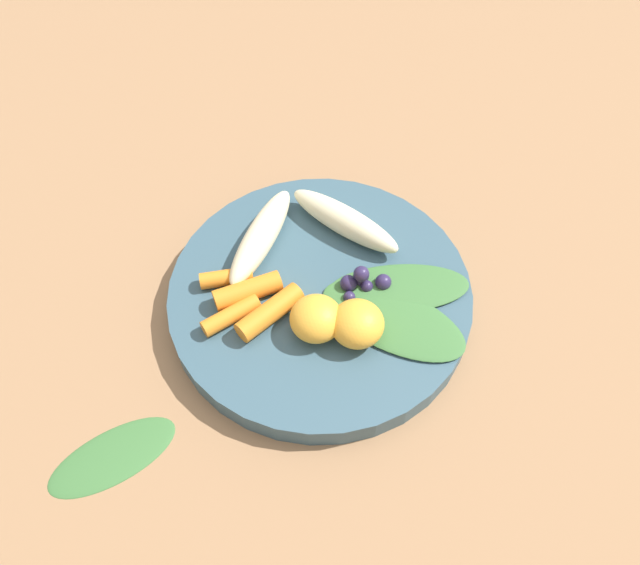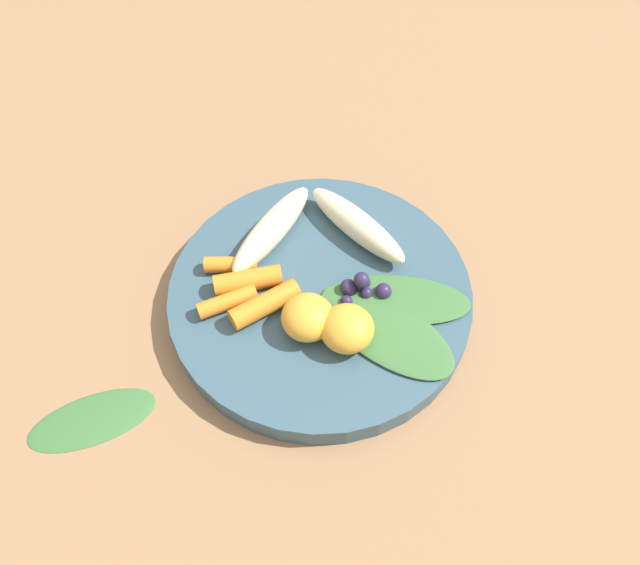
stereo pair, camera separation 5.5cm
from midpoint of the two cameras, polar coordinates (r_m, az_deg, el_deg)
The scene contains 14 objects.
ground_plane at distance 0.57m, azimuth 2.72°, elevation -2.10°, with size 2.40×2.40×0.00m, color #99704C.
bowl at distance 0.56m, azimuth 2.77°, elevation -1.46°, with size 0.27×0.27×0.02m, color #385666.
banana_peeled_left at distance 0.58m, azimuth -1.67°, elevation 4.64°, with size 0.12×0.03×0.03m, color beige.
banana_peeled_right at distance 0.58m, azimuth 6.03°, elevation 5.00°, with size 0.12×0.03×0.03m, color beige.
orange_segment_near at distance 0.52m, azimuth 5.48°, elevation -4.36°, with size 0.04×0.04×0.03m, color #F4A833.
orange_segment_far at distance 0.52m, azimuth 1.89°, elevation -3.36°, with size 0.04×0.04×0.03m, color #F4A833.
carrot_front at distance 0.56m, azimuth -5.29°, elevation 1.41°, with size 0.01×0.01×0.05m, color orange.
carrot_mid_left at distance 0.55m, azimuth -3.67°, elevation -0.00°, with size 0.02×0.02×0.06m, color orange.
carrot_mid_right at distance 0.54m, azimuth -5.49°, elevation -1.93°, with size 0.01×0.01×0.05m, color orange.
carrot_rear at distance 0.53m, azimuth -2.07°, elevation -2.18°, with size 0.02×0.02×0.06m, color orange.
blueberry_pile at distance 0.55m, azimuth 6.67°, elevation -0.67°, with size 0.04×0.03×0.02m.
kale_leaf_left at distance 0.54m, azimuth 8.81°, elevation -4.42°, with size 0.13×0.06×0.01m, color #3D7038.
kale_leaf_right at distance 0.55m, azimuth 9.90°, elevation -1.69°, with size 0.12×0.05×0.01m, color #3D7038.
kale_leaf_stray at distance 0.54m, azimuth -16.96°, elevation -12.16°, with size 0.10×0.05×0.01m, color #3D7038.
Camera 2 is at (0.16, 0.27, 0.48)m, focal length 35.69 mm.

